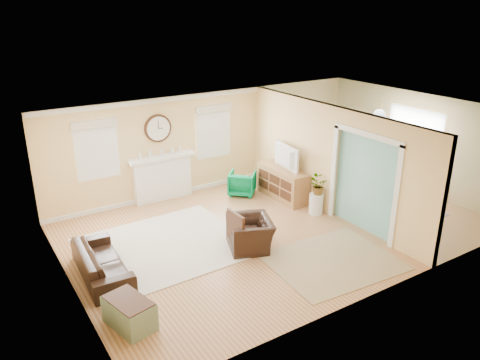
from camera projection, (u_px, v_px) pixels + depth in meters
name	position (u px, v px, depth m)	size (l,w,h in m)	color
floor	(277.00, 227.00, 10.56)	(9.00, 9.00, 0.00)	#925C34
wall_back	(211.00, 141.00, 12.47)	(9.00, 0.02, 2.60)	#EEC37A
wall_front	(387.00, 225.00, 7.74)	(9.00, 0.02, 2.60)	#EEC37A
wall_left	(64.00, 222.00, 7.85)	(0.02, 6.00, 2.60)	#EEC37A
wall_right	(415.00, 142.00, 12.36)	(0.02, 6.00, 2.60)	#EEC37A
ceiling	(280.00, 114.00, 9.64)	(9.00, 6.00, 0.02)	white
partition	(323.00, 156.00, 11.06)	(0.17, 6.00, 2.60)	#EEC37A
fireplace	(162.00, 177.00, 11.87)	(1.70, 0.30, 1.17)	white
wall_clock	(158.00, 128.00, 11.50)	(0.70, 0.07, 0.70)	#452312
window_left	(96.00, 146.00, 10.78)	(1.05, 0.13, 1.42)	white
window_right	(213.00, 128.00, 12.33)	(1.05, 0.13, 1.42)	white
french_doors	(413.00, 149.00, 12.41)	(0.06, 1.70, 2.20)	white
pendant	(379.00, 115.00, 11.29)	(0.30, 0.30, 0.55)	gold
rug_cream	(165.00, 246.00, 9.72)	(3.26, 2.82, 0.02)	beige
rug_jute	(332.00, 261.00, 9.15)	(2.41, 1.97, 0.01)	tan
rug_grey	(372.00, 205.00, 11.70)	(2.26, 2.83, 0.01)	slate
sofa	(102.00, 262.00, 8.59)	(1.90, 0.74, 0.56)	black
eames_chair	(250.00, 233.00, 9.57)	(0.98, 0.86, 0.64)	black
green_chair	(242.00, 183.00, 12.27)	(0.66, 0.68, 0.62)	#006839
trunk	(129.00, 313.00, 7.25)	(0.68, 0.92, 0.48)	gray
credenza	(283.00, 183.00, 12.03)	(0.53, 1.57, 0.80)	#A3773E
tv	(283.00, 157.00, 11.77)	(1.07, 0.14, 0.62)	black
garden_stool	(316.00, 204.00, 11.16)	(0.34, 0.34, 0.50)	white
potted_plant	(317.00, 185.00, 10.99)	(0.41, 0.36, 0.46)	#337F33
dining_table	(373.00, 192.00, 11.58)	(1.95, 1.09, 0.69)	#452312
dining_chair_n	(340.00, 170.00, 12.34)	(0.54, 0.54, 1.03)	slate
dining_chair_s	(414.00, 200.00, 10.67)	(0.46, 0.46, 0.90)	slate
dining_chair_w	(350.00, 190.00, 11.17)	(0.43, 0.43, 0.95)	white
dining_chair_e	(390.00, 180.00, 11.90)	(0.46, 0.46, 0.87)	slate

